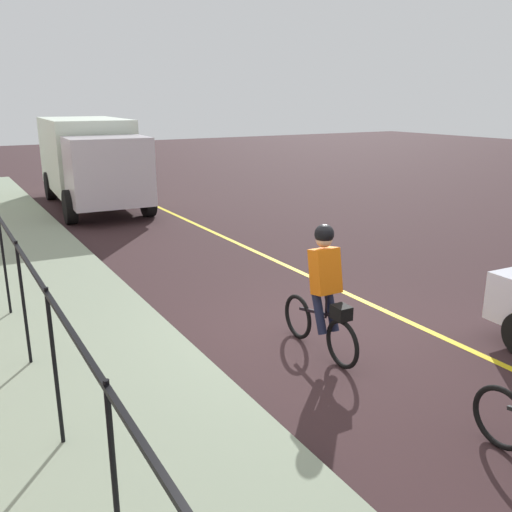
% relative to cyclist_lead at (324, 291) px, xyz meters
% --- Properties ---
extents(ground_plane, '(80.00, 80.00, 0.00)m').
position_rel_cyclist_lead_xyz_m(ground_plane, '(0.45, -0.26, -0.91)').
color(ground_plane, '#342224').
extents(lane_line_centre, '(36.00, 0.12, 0.01)m').
position_rel_cyclist_lead_xyz_m(lane_line_centre, '(0.45, -1.86, -0.91)').
color(lane_line_centre, yellow).
rests_on(lane_line_centre, ground).
extents(sidewalk, '(40.00, 3.20, 0.15)m').
position_rel_cyclist_lead_xyz_m(sidewalk, '(0.45, 3.14, -0.84)').
color(sidewalk, gray).
rests_on(sidewalk, ground).
extents(iron_fence, '(19.49, 0.04, 1.60)m').
position_rel_cyclist_lead_xyz_m(iron_fence, '(1.45, 3.54, 0.43)').
color(iron_fence, black).
rests_on(iron_fence, sidewalk).
extents(cyclist_lead, '(1.71, 0.37, 1.83)m').
position_rel_cyclist_lead_xyz_m(cyclist_lead, '(0.00, 0.00, 0.00)').
color(cyclist_lead, black).
rests_on(cyclist_lead, ground).
extents(box_truck_background, '(6.84, 2.86, 2.78)m').
position_rel_cyclist_lead_xyz_m(box_truck_background, '(12.59, -0.13, 0.64)').
color(box_truck_background, silver).
rests_on(box_truck_background, ground).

